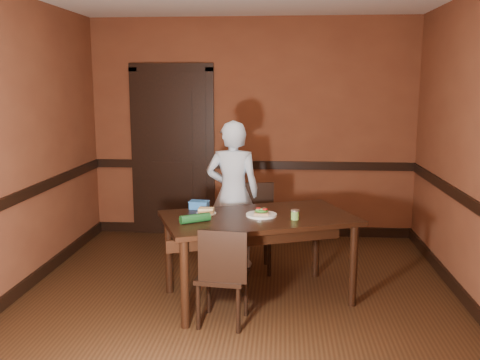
# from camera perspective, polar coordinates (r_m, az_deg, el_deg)

# --- Properties ---
(floor) EXTENTS (4.00, 4.50, 0.01)m
(floor) POSITION_cam_1_polar(r_m,az_deg,el_deg) (4.78, -0.35, -13.25)
(floor) COLOR black
(floor) RESTS_ON ground
(wall_back) EXTENTS (4.00, 0.02, 2.70)m
(wall_back) POSITION_cam_1_polar(r_m,az_deg,el_deg) (6.65, 1.32, 5.47)
(wall_back) COLOR brown
(wall_back) RESTS_ON ground
(wall_front) EXTENTS (4.00, 0.02, 2.70)m
(wall_front) POSITION_cam_1_polar(r_m,az_deg,el_deg) (2.22, -5.40, -4.36)
(wall_front) COLOR brown
(wall_front) RESTS_ON ground
(wall_left) EXTENTS (0.02, 4.50, 2.70)m
(wall_left) POSITION_cam_1_polar(r_m,az_deg,el_deg) (5.00, -23.87, 2.99)
(wall_left) COLOR brown
(wall_left) RESTS_ON ground
(dado_back) EXTENTS (4.00, 0.03, 0.10)m
(dado_back) POSITION_cam_1_polar(r_m,az_deg,el_deg) (6.69, 1.30, 1.62)
(dado_back) COLOR black
(dado_back) RESTS_ON ground
(dado_left) EXTENTS (0.03, 4.50, 0.10)m
(dado_left) POSITION_cam_1_polar(r_m,az_deg,el_deg) (5.07, -23.35, -2.05)
(dado_left) COLOR black
(dado_left) RESTS_ON ground
(dado_right) EXTENTS (0.03, 4.50, 0.10)m
(dado_right) POSITION_cam_1_polar(r_m,az_deg,el_deg) (4.76, 24.22, -2.87)
(dado_right) COLOR black
(dado_right) RESTS_ON ground
(baseboard_back) EXTENTS (4.00, 0.03, 0.12)m
(baseboard_back) POSITION_cam_1_polar(r_m,az_deg,el_deg) (6.87, 1.27, -5.33)
(baseboard_back) COLOR black
(baseboard_back) RESTS_ON ground
(baseboard_left) EXTENTS (0.03, 4.50, 0.12)m
(baseboard_left) POSITION_cam_1_polar(r_m,az_deg,el_deg) (5.30, -22.69, -10.97)
(baseboard_left) COLOR black
(baseboard_left) RESTS_ON ground
(baseboard_right) EXTENTS (0.03, 4.50, 0.12)m
(baseboard_right) POSITION_cam_1_polar(r_m,az_deg,el_deg) (5.01, 23.50, -12.28)
(baseboard_right) COLOR black
(baseboard_right) RESTS_ON ground
(door) EXTENTS (1.05, 0.07, 2.20)m
(door) POSITION_cam_1_polar(r_m,az_deg,el_deg) (6.77, -7.19, 3.29)
(door) COLOR black
(door) RESTS_ON ground
(dining_table) EXTENTS (1.86, 1.45, 0.77)m
(dining_table) POSITION_cam_1_polar(r_m,az_deg,el_deg) (4.79, 1.95, -8.28)
(dining_table) COLOR black
(dining_table) RESTS_ON floor
(chair_far) EXTENTS (0.47, 0.47, 0.89)m
(chair_far) POSITION_cam_1_polar(r_m,az_deg,el_deg) (5.48, 1.11, -5.23)
(chair_far) COLOR black
(chair_far) RESTS_ON floor
(chair_near) EXTENTS (0.42, 0.42, 0.81)m
(chair_near) POSITION_cam_1_polar(r_m,az_deg,el_deg) (4.33, -1.87, -10.03)
(chair_near) COLOR black
(chair_near) RESTS_ON floor
(person) EXTENTS (0.57, 0.39, 1.54)m
(person) POSITION_cam_1_polar(r_m,az_deg,el_deg) (5.57, -0.75, -1.53)
(person) COLOR silver
(person) RESTS_ON floor
(sandwich_plate) EXTENTS (0.27, 0.27, 0.07)m
(sandwich_plate) POSITION_cam_1_polar(r_m,az_deg,el_deg) (4.68, 2.30, -3.62)
(sandwich_plate) COLOR silver
(sandwich_plate) RESTS_ON dining_table
(sauce_jar) EXTENTS (0.07, 0.07, 0.09)m
(sauce_jar) POSITION_cam_1_polar(r_m,az_deg,el_deg) (4.57, 5.89, -3.69)
(sauce_jar) COLOR #62933D
(sauce_jar) RESTS_ON dining_table
(cheese_saucer) EXTENTS (0.18, 0.18, 0.06)m
(cheese_saucer) POSITION_cam_1_polar(r_m,az_deg,el_deg) (4.75, -3.63, -3.38)
(cheese_saucer) COLOR silver
(cheese_saucer) RESTS_ON dining_table
(food_tub) EXTENTS (0.19, 0.14, 0.07)m
(food_tub) POSITION_cam_1_polar(r_m,az_deg,el_deg) (4.95, -4.38, -2.65)
(food_tub) COLOR #2C6DBC
(food_tub) RESTS_ON dining_table
(wrapped_veg) EXTENTS (0.26, 0.20, 0.07)m
(wrapped_veg) POSITION_cam_1_polar(r_m,az_deg,el_deg) (4.47, -4.81, -4.09)
(wrapped_veg) COLOR #123D17
(wrapped_veg) RESTS_ON dining_table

